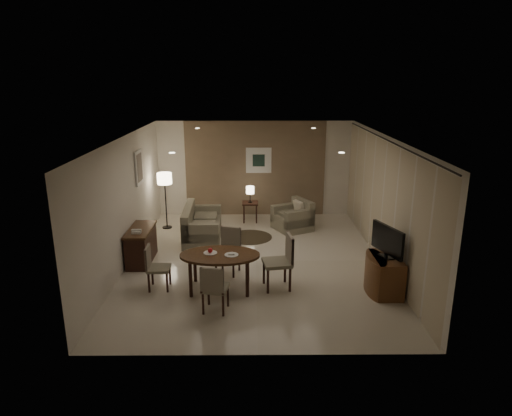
{
  "coord_description": "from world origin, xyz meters",
  "views": [
    {
      "loc": [
        -0.07,
        -9.27,
        3.92
      ],
      "look_at": [
        0.0,
        0.2,
        1.15
      ],
      "focal_mm": 32.0,
      "sensor_mm": 36.0,
      "label": 1
    }
  ],
  "objects_px": {
    "chair_left": "(159,268)",
    "chair_right": "(277,262)",
    "chair_near": "(215,287)",
    "side_table": "(250,212)",
    "sofa": "(202,223)",
    "tv_cabinet": "(386,275)",
    "dining_table": "(220,272)",
    "chair_far": "(228,252)",
    "armchair": "(292,215)",
    "floor_lamp": "(166,201)",
    "console_desk": "(141,245)"
  },
  "relations": [
    {
      "from": "chair_far",
      "to": "chair_right",
      "type": "relative_size",
      "value": 0.88
    },
    {
      "from": "side_table",
      "to": "sofa",
      "type": "bearing_deg",
      "value": -130.5
    },
    {
      "from": "side_table",
      "to": "floor_lamp",
      "type": "height_order",
      "value": "floor_lamp"
    },
    {
      "from": "chair_near",
      "to": "chair_right",
      "type": "distance_m",
      "value": 1.4
    },
    {
      "from": "chair_left",
      "to": "sofa",
      "type": "xyz_separation_m",
      "value": [
        0.53,
        2.76,
        -0.02
      ]
    },
    {
      "from": "chair_far",
      "to": "floor_lamp",
      "type": "height_order",
      "value": "floor_lamp"
    },
    {
      "from": "sofa",
      "to": "armchair",
      "type": "height_order",
      "value": "sofa"
    },
    {
      "from": "chair_near",
      "to": "sofa",
      "type": "xyz_separation_m",
      "value": [
        -0.6,
        3.61,
        -0.03
      ]
    },
    {
      "from": "chair_far",
      "to": "sofa",
      "type": "relative_size",
      "value": 0.54
    },
    {
      "from": "sofa",
      "to": "armchair",
      "type": "bearing_deg",
      "value": -75.44
    },
    {
      "from": "dining_table",
      "to": "sofa",
      "type": "distance_m",
      "value": 2.86
    },
    {
      "from": "dining_table",
      "to": "chair_near",
      "type": "distance_m",
      "value": 0.83
    },
    {
      "from": "chair_near",
      "to": "chair_right",
      "type": "xyz_separation_m",
      "value": [
        1.1,
        0.87,
        0.09
      ]
    },
    {
      "from": "chair_near",
      "to": "dining_table",
      "type": "bearing_deg",
      "value": -81.26
    },
    {
      "from": "dining_table",
      "to": "side_table",
      "type": "height_order",
      "value": "dining_table"
    },
    {
      "from": "console_desk",
      "to": "tv_cabinet",
      "type": "height_order",
      "value": "console_desk"
    },
    {
      "from": "side_table",
      "to": "floor_lamp",
      "type": "xyz_separation_m",
      "value": [
        -2.22,
        -0.54,
        0.47
      ]
    },
    {
      "from": "side_table",
      "to": "chair_near",
      "type": "bearing_deg",
      "value": -96.53
    },
    {
      "from": "tv_cabinet",
      "to": "chair_near",
      "type": "height_order",
      "value": "chair_near"
    },
    {
      "from": "chair_near",
      "to": "side_table",
      "type": "height_order",
      "value": "chair_near"
    },
    {
      "from": "chair_near",
      "to": "armchair",
      "type": "bearing_deg",
      "value": -101.0
    },
    {
      "from": "chair_near",
      "to": "chair_left",
      "type": "height_order",
      "value": "chair_near"
    },
    {
      "from": "chair_near",
      "to": "chair_right",
      "type": "bearing_deg",
      "value": -131.09
    },
    {
      "from": "armchair",
      "to": "floor_lamp",
      "type": "xyz_separation_m",
      "value": [
        -3.32,
        0.16,
        0.35
      ]
    },
    {
      "from": "tv_cabinet",
      "to": "floor_lamp",
      "type": "distance_m",
      "value": 6.09
    },
    {
      "from": "dining_table",
      "to": "floor_lamp",
      "type": "height_order",
      "value": "floor_lamp"
    },
    {
      "from": "console_desk",
      "to": "sofa",
      "type": "bearing_deg",
      "value": 50.79
    },
    {
      "from": "chair_far",
      "to": "chair_left",
      "type": "relative_size",
      "value": 1.1
    },
    {
      "from": "sofa",
      "to": "side_table",
      "type": "relative_size",
      "value": 3.16
    },
    {
      "from": "floor_lamp",
      "to": "chair_left",
      "type": "bearing_deg",
      "value": -81.9
    },
    {
      "from": "chair_far",
      "to": "tv_cabinet",
      "type": "bearing_deg",
      "value": 0.46
    },
    {
      "from": "chair_left",
      "to": "dining_table",
      "type": "bearing_deg",
      "value": -92.6
    },
    {
      "from": "tv_cabinet",
      "to": "sofa",
      "type": "relative_size",
      "value": 0.52
    },
    {
      "from": "console_desk",
      "to": "chair_left",
      "type": "bearing_deg",
      "value": -63.94
    },
    {
      "from": "chair_far",
      "to": "chair_right",
      "type": "height_order",
      "value": "chair_right"
    },
    {
      "from": "chair_left",
      "to": "sofa",
      "type": "height_order",
      "value": "chair_left"
    },
    {
      "from": "floor_lamp",
      "to": "tv_cabinet",
      "type": "bearing_deg",
      "value": -38.44
    },
    {
      "from": "tv_cabinet",
      "to": "chair_near",
      "type": "xyz_separation_m",
      "value": [
        -3.11,
        -0.67,
        0.09
      ]
    },
    {
      "from": "tv_cabinet",
      "to": "sofa",
      "type": "xyz_separation_m",
      "value": [
        -3.71,
        2.94,
        0.06
      ]
    },
    {
      "from": "chair_far",
      "to": "side_table",
      "type": "relative_size",
      "value": 1.69
    },
    {
      "from": "sofa",
      "to": "side_table",
      "type": "distance_m",
      "value": 1.81
    },
    {
      "from": "chair_near",
      "to": "armchair",
      "type": "distance_m",
      "value": 4.6
    },
    {
      "from": "tv_cabinet",
      "to": "chair_left",
      "type": "height_order",
      "value": "chair_left"
    },
    {
      "from": "chair_left",
      "to": "chair_right",
      "type": "relative_size",
      "value": 0.81
    },
    {
      "from": "console_desk",
      "to": "armchair",
      "type": "distance_m",
      "value": 4.05
    },
    {
      "from": "chair_far",
      "to": "armchair",
      "type": "height_order",
      "value": "chair_far"
    },
    {
      "from": "chair_left",
      "to": "floor_lamp",
      "type": "bearing_deg",
      "value": 6.87
    },
    {
      "from": "chair_far",
      "to": "chair_right",
      "type": "bearing_deg",
      "value": -18.13
    },
    {
      "from": "chair_near",
      "to": "chair_left",
      "type": "relative_size",
      "value": 1.03
    },
    {
      "from": "chair_far",
      "to": "chair_near",
      "type": "bearing_deg",
      "value": -77.9
    }
  ]
}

